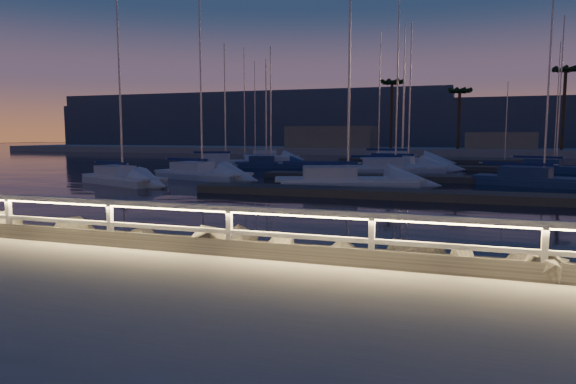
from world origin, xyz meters
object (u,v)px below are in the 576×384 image
at_px(sailboat_k, 553,168).
at_px(guard_rail, 318,224).
at_px(sailboat_m, 270,156).
at_px(sailboat_n, 400,159).
at_px(sailboat_c, 539,179).
at_px(sailboat_i, 224,161).
at_px(sailboat_j, 406,165).
at_px(sailboat_f, 200,173).
at_px(sailboat_b, 344,180).
at_px(sailboat_e, 269,163).
at_px(sailboat_g, 393,167).
at_px(sailboat_a, 121,177).

bearing_deg(sailboat_k, guard_rail, -84.29).
relative_size(sailboat_m, sailboat_n, 0.81).
bearing_deg(sailboat_c, sailboat_i, 172.92).
bearing_deg(sailboat_j, sailboat_f, -123.83).
xyz_separation_m(guard_rail, sailboat_j, (-2.07, 37.42, -0.94)).
xyz_separation_m(sailboat_b, sailboat_c, (11.07, 5.17, -0.04)).
relative_size(sailboat_e, sailboat_g, 0.81).
bearing_deg(sailboat_k, sailboat_b, -106.86).
height_order(sailboat_c, sailboat_i, sailboat_c).
height_order(sailboat_i, sailboat_k, sailboat_k).
relative_size(sailboat_b, sailboat_e, 1.27).
distance_m(sailboat_a, sailboat_b, 14.11).
relative_size(sailboat_b, sailboat_j, 1.12).
height_order(sailboat_i, sailboat_n, sailboat_n).
relative_size(sailboat_a, sailboat_i, 0.96).
bearing_deg(sailboat_a, sailboat_i, 118.29).
relative_size(guard_rail, sailboat_m, 3.67).
bearing_deg(sailboat_n, sailboat_k, -33.14).
xyz_separation_m(sailboat_i, sailboat_j, (18.04, 0.06, -0.01)).
relative_size(sailboat_f, sailboat_g, 0.93).
height_order(sailboat_c, sailboat_m, sailboat_c).
height_order(sailboat_a, sailboat_n, sailboat_n).
bearing_deg(sailboat_a, sailboat_g, 67.71).
bearing_deg(sailboat_f, sailboat_b, 1.62).
bearing_deg(sailboat_f, sailboat_n, 81.71).
distance_m(guard_rail, sailboat_m, 54.41).
relative_size(sailboat_g, sailboat_i, 1.15).
relative_size(guard_rail, sailboat_g, 3.13).
distance_m(sailboat_g, sailboat_m, 24.44).
height_order(sailboat_i, sailboat_j, sailboat_j).
height_order(sailboat_b, sailboat_k, sailboat_b).
bearing_deg(sailboat_b, sailboat_g, 66.41).
relative_size(sailboat_c, sailboat_j, 1.05).
bearing_deg(sailboat_n, sailboat_e, -134.31).
distance_m(sailboat_c, sailboat_k, 13.23).
bearing_deg(sailboat_n, sailboat_c, -62.76).
bearing_deg(sailboat_f, sailboat_c, 22.13).
xyz_separation_m(guard_rail, sailboat_n, (-3.71, 47.13, -0.90)).
relative_size(sailboat_a, sailboat_m, 0.98).
bearing_deg(sailboat_k, sailboat_g, -139.99).
bearing_deg(sailboat_e, sailboat_g, -31.36).
distance_m(sailboat_b, sailboat_j, 17.74).
distance_m(guard_rail, sailboat_a, 25.12).
relative_size(sailboat_i, sailboat_j, 0.94).
xyz_separation_m(guard_rail, sailboat_k, (9.93, 37.88, -0.96)).
xyz_separation_m(sailboat_i, sailboat_n, (16.40, 9.77, 0.03)).
height_order(guard_rail, sailboat_g, sailboat_g).
bearing_deg(sailboat_a, sailboat_j, 73.01).
bearing_deg(sailboat_c, sailboat_f, -156.61).
xyz_separation_m(sailboat_f, sailboat_i, (-5.28, 14.76, 0.00)).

